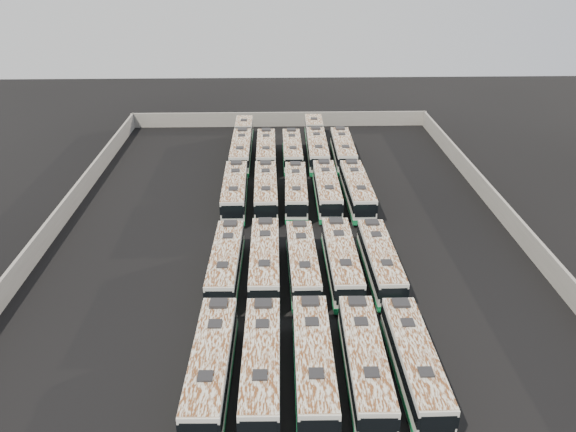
% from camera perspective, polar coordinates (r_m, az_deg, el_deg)
% --- Properties ---
extents(ground, '(140.00, 140.00, 0.00)m').
position_cam_1_polar(ground, '(54.02, -0.35, -2.37)').
color(ground, black).
rests_on(ground, ground).
extents(perimeter_wall, '(45.20, 73.20, 2.20)m').
position_cam_1_polar(perimeter_wall, '(53.50, -0.35, -1.34)').
color(perimeter_wall, slate).
rests_on(perimeter_wall, ground).
extents(bus_front_far_left, '(2.68, 11.44, 3.21)m').
position_cam_1_polar(bus_front_far_left, '(37.17, -7.76, -14.83)').
color(bus_front_far_left, '#BBBDB6').
rests_on(bus_front_far_left, ground).
extents(bus_front_left, '(2.53, 11.27, 3.16)m').
position_cam_1_polar(bus_front_left, '(36.98, -2.70, -14.87)').
color(bus_front_left, '#BBBDB6').
rests_on(bus_front_left, ground).
extents(bus_front_center, '(2.55, 11.43, 3.21)m').
position_cam_1_polar(bus_front_center, '(37.05, 2.60, -14.71)').
color(bus_front_center, '#BBBDB6').
rests_on(bus_front_center, ground).
extents(bus_front_right, '(2.58, 11.31, 3.18)m').
position_cam_1_polar(bus_front_right, '(37.43, 7.79, -14.52)').
color(bus_front_right, '#BBBDB6').
rests_on(bus_front_right, ground).
extents(bus_front_far_right, '(2.40, 10.99, 3.09)m').
position_cam_1_polar(bus_front_far_right, '(38.04, 12.70, -14.30)').
color(bus_front_far_right, '#BBBDB6').
rests_on(bus_front_far_right, ground).
extents(bus_midfront_far_left, '(2.58, 11.13, 3.12)m').
position_cam_1_polar(bus_midfront_far_left, '(47.31, -6.31, -4.83)').
color(bus_midfront_far_left, '#BBBDB6').
rests_on(bus_midfront_far_left, ground).
extents(bus_midfront_left, '(2.46, 11.43, 3.22)m').
position_cam_1_polar(bus_midfront_left, '(47.19, -2.36, -4.69)').
color(bus_midfront_left, '#BBBDB6').
rests_on(bus_midfront_left, ground).
extents(bus_midfront_center, '(2.50, 10.99, 3.09)m').
position_cam_1_polar(bus_midfront_center, '(47.11, 1.49, -4.84)').
color(bus_midfront_center, '#BBBDB6').
rests_on(bus_midfront_center, ground).
extents(bus_midfront_right, '(2.45, 11.36, 3.20)m').
position_cam_1_polar(bus_midfront_right, '(47.47, 5.44, -4.61)').
color(bus_midfront_right, '#BBBDB6').
rests_on(bus_midfront_right, ground).
extents(bus_midfront_far_right, '(2.42, 10.97, 3.08)m').
position_cam_1_polar(bus_midfront_far_right, '(47.99, 9.34, -4.58)').
color(bus_midfront_far_right, '#BBBDB6').
rests_on(bus_midfront_far_right, ground).
extents(bus_midback_far_left, '(2.57, 11.48, 3.23)m').
position_cam_1_polar(bus_midback_far_left, '(60.47, -5.42, 2.52)').
color(bus_midback_far_left, '#BBBDB6').
rests_on(bus_midback_far_left, ground).
extents(bus_midback_left, '(2.54, 11.39, 3.20)m').
position_cam_1_polar(bus_midback_left, '(60.35, -2.27, 2.56)').
color(bus_midback_left, '#BBBDB6').
rests_on(bus_midback_left, ground).
extents(bus_midback_center, '(2.60, 11.05, 3.10)m').
position_cam_1_polar(bus_midback_center, '(60.46, 0.80, 2.57)').
color(bus_midback_center, '#BBBDB6').
rests_on(bus_midback_center, ground).
extents(bus_midback_right, '(2.49, 11.37, 3.20)m').
position_cam_1_polar(bus_midback_right, '(60.71, 3.96, 2.66)').
color(bus_midback_right, '#BBBDB6').
rests_on(bus_midback_right, ground).
extents(bus_midback_far_right, '(2.54, 11.48, 3.23)m').
position_cam_1_polar(bus_midback_far_right, '(60.91, 7.02, 2.62)').
color(bus_midback_far_right, '#BBBDB6').
rests_on(bus_midback_far_right, ground).
extents(bus_back_far_left, '(2.39, 17.52, 3.18)m').
position_cam_1_polar(bus_back_far_left, '(74.98, -4.68, 7.32)').
color(bus_back_far_left, '#BBBDB6').
rests_on(bus_back_far_left, ground).
extents(bus_back_left, '(2.41, 11.17, 3.14)m').
position_cam_1_polar(bus_back_left, '(71.98, -2.23, 6.56)').
color(bus_back_left, '#BBBDB6').
rests_on(bus_back_left, ground).
extents(bus_back_center, '(2.36, 11.02, 3.10)m').
position_cam_1_polar(bus_back_center, '(72.09, 0.44, 6.59)').
color(bus_back_center, '#BBBDB6').
rests_on(bus_back_center, ground).
extents(bus_back_right, '(2.79, 17.85, 3.23)m').
position_cam_1_polar(bus_back_right, '(75.23, 2.87, 7.46)').
color(bus_back_right, '#BBBDB6').
rests_on(bus_back_right, ground).
extents(bus_back_far_right, '(2.61, 11.41, 3.20)m').
position_cam_1_polar(bus_back_far_right, '(72.64, 5.62, 6.66)').
color(bus_back_far_right, '#BBBDB6').
rests_on(bus_back_far_right, ground).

